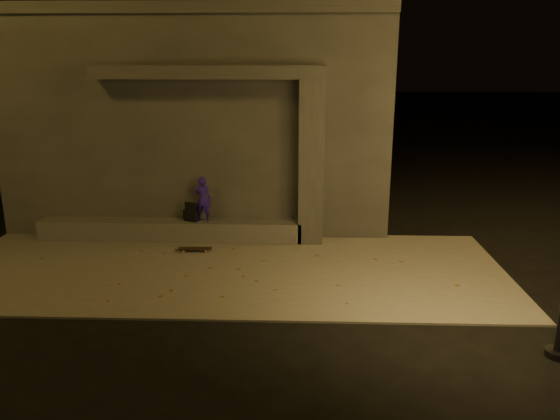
{
  "coord_description": "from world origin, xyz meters",
  "views": [
    {
      "loc": [
        1.43,
        -8.08,
        4.09
      ],
      "look_at": [
        1.08,
        2.0,
        1.25
      ],
      "focal_mm": 35.0,
      "sensor_mm": 36.0,
      "label": 1
    }
  ],
  "objects_px": {
    "column": "(311,163)",
    "skateboarder": "(203,199)",
    "backpack": "(192,214)",
    "skateboard": "(195,249)"
  },
  "relations": [
    {
      "from": "column",
      "to": "skateboarder",
      "type": "bearing_deg",
      "value": 180.0
    },
    {
      "from": "skateboarder",
      "to": "skateboard",
      "type": "xyz_separation_m",
      "value": [
        -0.07,
        -0.82,
        -0.9
      ]
    },
    {
      "from": "column",
      "to": "skateboard",
      "type": "xyz_separation_m",
      "value": [
        -2.49,
        -0.82,
        -1.74
      ]
    },
    {
      "from": "backpack",
      "to": "skateboard",
      "type": "height_order",
      "value": "backpack"
    },
    {
      "from": "column",
      "to": "backpack",
      "type": "xyz_separation_m",
      "value": [
        -2.7,
        0.0,
        -1.2
      ]
    },
    {
      "from": "backpack",
      "to": "skateboard",
      "type": "distance_m",
      "value": 1.0
    },
    {
      "from": "column",
      "to": "skateboard",
      "type": "bearing_deg",
      "value": -161.75
    },
    {
      "from": "skateboarder",
      "to": "skateboard",
      "type": "bearing_deg",
      "value": 94.34
    },
    {
      "from": "column",
      "to": "skateboarder",
      "type": "height_order",
      "value": "column"
    },
    {
      "from": "column",
      "to": "backpack",
      "type": "relative_size",
      "value": 7.98
    }
  ]
}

